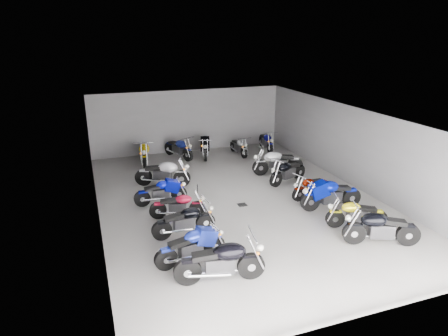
{
  "coord_description": "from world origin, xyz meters",
  "views": [
    {
      "loc": [
        -5.13,
        -12.87,
        6.04
      ],
      "look_at": [
        -0.21,
        0.91,
        1.0
      ],
      "focal_mm": 32.0,
      "sensor_mm": 36.0,
      "label": 1
    }
  ],
  "objects_px": {
    "motorcycle_right_d": "(311,187)",
    "motorcycle_back_d": "(205,146)",
    "motorcycle_left_f": "(163,173)",
    "motorcycle_back_b": "(145,153)",
    "motorcycle_left_c": "(185,221)",
    "motorcycle_back_f": "(266,141)",
    "motorcycle_right_c": "(331,194)",
    "motorcycle_right_a": "(381,228)",
    "motorcycle_left_e": "(161,192)",
    "motorcycle_left_d": "(178,205)",
    "motorcycle_left_b": "(192,246)",
    "motorcycle_back_c": "(179,148)",
    "motorcycle_right_f": "(277,162)",
    "drain_grate": "(242,205)",
    "motorcycle_right_b": "(356,214)",
    "motorcycle_right_e": "(288,172)",
    "motorcycle_back_e": "(239,146)",
    "motorcycle_left_a": "(221,262)"
  },
  "relations": [
    {
      "from": "motorcycle_right_d",
      "to": "motorcycle_back_d",
      "type": "relative_size",
      "value": 0.79
    },
    {
      "from": "motorcycle_left_f",
      "to": "motorcycle_back_d",
      "type": "bearing_deg",
      "value": 163.49
    },
    {
      "from": "motorcycle_back_b",
      "to": "motorcycle_left_c",
      "type": "bearing_deg",
      "value": 100.24
    },
    {
      "from": "motorcycle_back_b",
      "to": "motorcycle_back_f",
      "type": "distance_m",
      "value": 6.45
    },
    {
      "from": "motorcycle_right_c",
      "to": "motorcycle_right_a",
      "type": "bearing_deg",
      "value": -175.25
    },
    {
      "from": "motorcycle_left_e",
      "to": "motorcycle_right_c",
      "type": "relative_size",
      "value": 0.85
    },
    {
      "from": "motorcycle_right_a",
      "to": "motorcycle_back_b",
      "type": "height_order",
      "value": "motorcycle_back_b"
    },
    {
      "from": "motorcycle_left_d",
      "to": "motorcycle_back_b",
      "type": "relative_size",
      "value": 0.81
    },
    {
      "from": "motorcycle_left_b",
      "to": "motorcycle_right_d",
      "type": "distance_m",
      "value": 6.15
    },
    {
      "from": "motorcycle_back_c",
      "to": "motorcycle_left_c",
      "type": "bearing_deg",
      "value": 54.26
    },
    {
      "from": "motorcycle_right_f",
      "to": "motorcycle_back_d",
      "type": "bearing_deg",
      "value": 39.49
    },
    {
      "from": "drain_grate",
      "to": "motorcycle_left_b",
      "type": "relative_size",
      "value": 0.15
    },
    {
      "from": "motorcycle_back_b",
      "to": "motorcycle_right_b",
      "type": "bearing_deg",
      "value": 131.2
    },
    {
      "from": "motorcycle_right_a",
      "to": "motorcycle_right_d",
      "type": "xyz_separation_m",
      "value": [
        -0.06,
        3.77,
        -0.1
      ]
    },
    {
      "from": "motorcycle_left_e",
      "to": "motorcycle_right_e",
      "type": "relative_size",
      "value": 0.98
    },
    {
      "from": "motorcycle_right_e",
      "to": "drain_grate",
      "type": "bearing_deg",
      "value": 98.39
    },
    {
      "from": "motorcycle_right_d",
      "to": "motorcycle_right_f",
      "type": "height_order",
      "value": "motorcycle_right_f"
    },
    {
      "from": "motorcycle_left_b",
      "to": "motorcycle_right_e",
      "type": "distance_m",
      "value": 7.02
    },
    {
      "from": "motorcycle_right_a",
      "to": "motorcycle_right_d",
      "type": "relative_size",
      "value": 1.17
    },
    {
      "from": "motorcycle_left_f",
      "to": "motorcycle_right_c",
      "type": "xyz_separation_m",
      "value": [
        5.14,
        -4.21,
        0.0
      ]
    },
    {
      "from": "motorcycle_left_e",
      "to": "motorcycle_back_e",
      "type": "height_order",
      "value": "motorcycle_left_e"
    },
    {
      "from": "motorcycle_left_b",
      "to": "motorcycle_left_f",
      "type": "distance_m",
      "value": 5.95
    },
    {
      "from": "motorcycle_right_d",
      "to": "motorcycle_back_f",
      "type": "distance_m",
      "value": 6.49
    },
    {
      "from": "motorcycle_back_f",
      "to": "motorcycle_back_d",
      "type": "bearing_deg",
      "value": 6.91
    },
    {
      "from": "motorcycle_back_b",
      "to": "motorcycle_left_d",
      "type": "bearing_deg",
      "value": 101.21
    },
    {
      "from": "motorcycle_back_f",
      "to": "drain_grate",
      "type": "bearing_deg",
      "value": 65.61
    },
    {
      "from": "motorcycle_right_d",
      "to": "motorcycle_back_b",
      "type": "relative_size",
      "value": 0.78
    },
    {
      "from": "motorcycle_back_e",
      "to": "motorcycle_left_f",
      "type": "bearing_deg",
      "value": 30.27
    },
    {
      "from": "motorcycle_left_c",
      "to": "motorcycle_right_e",
      "type": "bearing_deg",
      "value": 116.58
    },
    {
      "from": "motorcycle_left_a",
      "to": "motorcycle_back_f",
      "type": "xyz_separation_m",
      "value": [
        6.14,
        10.31,
        -0.07
      ]
    },
    {
      "from": "motorcycle_left_a",
      "to": "motorcycle_right_d",
      "type": "xyz_separation_m",
      "value": [
        4.99,
        3.93,
        -0.12
      ]
    },
    {
      "from": "motorcycle_right_f",
      "to": "motorcycle_right_a",
      "type": "bearing_deg",
      "value": -171.78
    },
    {
      "from": "motorcycle_left_b",
      "to": "motorcycle_back_c",
      "type": "bearing_deg",
      "value": 159.94
    },
    {
      "from": "motorcycle_back_e",
      "to": "motorcycle_back_c",
      "type": "bearing_deg",
      "value": -12.76
    },
    {
      "from": "motorcycle_right_f",
      "to": "motorcycle_left_d",
      "type": "bearing_deg",
      "value": 126.62
    },
    {
      "from": "drain_grate",
      "to": "motorcycle_right_f",
      "type": "xyz_separation_m",
      "value": [
        2.71,
        2.58,
        0.55
      ]
    },
    {
      "from": "motorcycle_right_b",
      "to": "motorcycle_back_d",
      "type": "relative_size",
      "value": 0.83
    },
    {
      "from": "drain_grate",
      "to": "motorcycle_right_a",
      "type": "height_order",
      "value": "motorcycle_right_a"
    },
    {
      "from": "motorcycle_right_c",
      "to": "motorcycle_left_c",
      "type": "bearing_deg",
      "value": 97.66
    },
    {
      "from": "motorcycle_left_b",
      "to": "motorcycle_back_b",
      "type": "distance_m",
      "value": 9.04
    },
    {
      "from": "motorcycle_left_a",
      "to": "motorcycle_right_a",
      "type": "bearing_deg",
      "value": 102.21
    },
    {
      "from": "motorcycle_left_a",
      "to": "motorcycle_back_f",
      "type": "bearing_deg",
      "value": 159.65
    },
    {
      "from": "motorcycle_left_c",
      "to": "motorcycle_right_e",
      "type": "distance_m",
      "value": 5.95
    },
    {
      "from": "motorcycle_right_e",
      "to": "motorcycle_right_f",
      "type": "height_order",
      "value": "motorcycle_right_f"
    },
    {
      "from": "motorcycle_left_f",
      "to": "motorcycle_right_f",
      "type": "height_order",
      "value": "motorcycle_right_f"
    },
    {
      "from": "drain_grate",
      "to": "motorcycle_right_a",
      "type": "bearing_deg",
      "value": -55.43
    },
    {
      "from": "motorcycle_left_b",
      "to": "drain_grate",
      "type": "bearing_deg",
      "value": 129.54
    },
    {
      "from": "motorcycle_left_e",
      "to": "motorcycle_right_a",
      "type": "bearing_deg",
      "value": 46.55
    },
    {
      "from": "motorcycle_right_b",
      "to": "motorcycle_right_d",
      "type": "relative_size",
      "value": 1.05
    },
    {
      "from": "motorcycle_left_e",
      "to": "motorcycle_back_d",
      "type": "relative_size",
      "value": 0.85
    }
  ]
}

